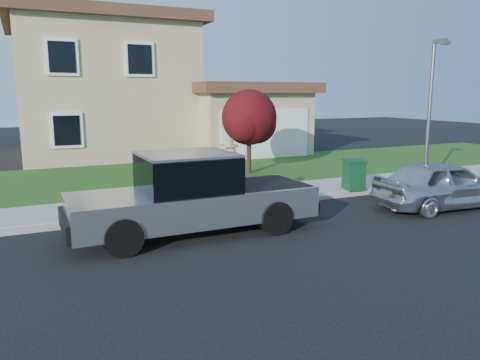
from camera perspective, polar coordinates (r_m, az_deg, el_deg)
name	(u,v)px	position (r m, az deg, el deg)	size (l,w,h in m)	color
ground	(237,246)	(9.90, -0.39, -8.03)	(80.00, 80.00, 0.00)	black
curb	(226,208)	(12.82, -1.71, -3.41)	(40.00, 0.20, 0.12)	gray
sidewalk	(211,199)	(13.80, -3.51, -2.34)	(40.00, 2.00, 0.15)	gray
lawn	(168,176)	(17.99, -8.76, 0.51)	(40.00, 7.00, 0.10)	#1E4513
house	(129,93)	(25.45, -13.33, 10.33)	(14.00, 11.30, 6.85)	#C9B480
pickup_truck	(193,196)	(10.60, -5.81, -1.97)	(5.66, 2.18, 1.85)	black
woman	(229,179)	(12.25, -1.35, 0.14)	(0.71, 0.51, 1.98)	#DD8679
sedan	(444,185)	(14.01, 23.57, -0.51)	(1.60, 3.97, 1.35)	#B1B2B8
ornamental_tree	(250,120)	(17.87, 1.20, 7.31)	(2.32, 2.10, 3.19)	black
trash_bin	(354,174)	(15.14, 13.69, 0.68)	(0.70, 0.77, 0.95)	#0F371D
street_lamp	(431,109)	(15.35, 22.22, 8.01)	(0.25, 0.61, 4.69)	slate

